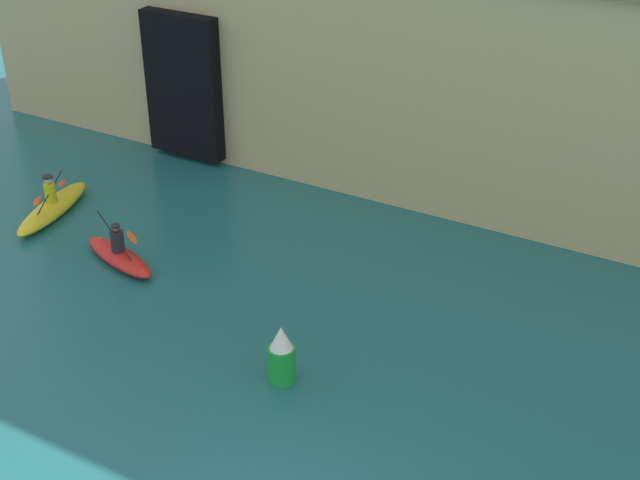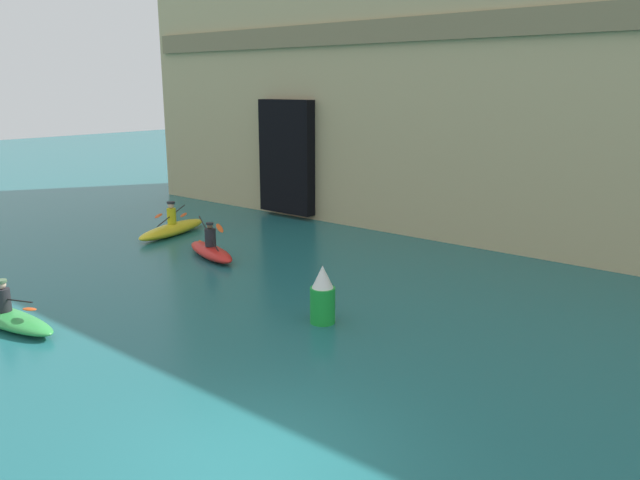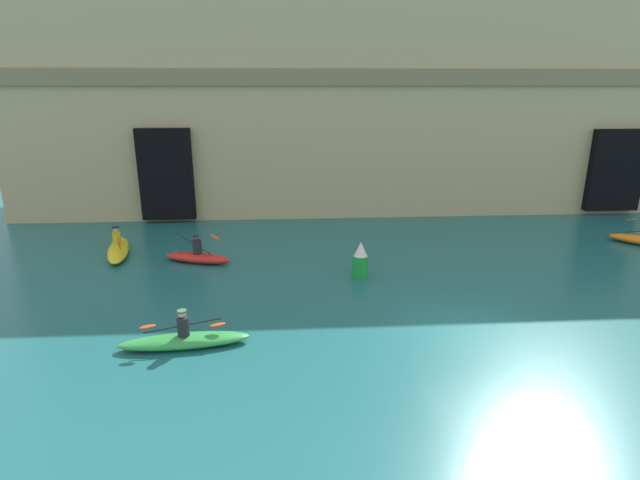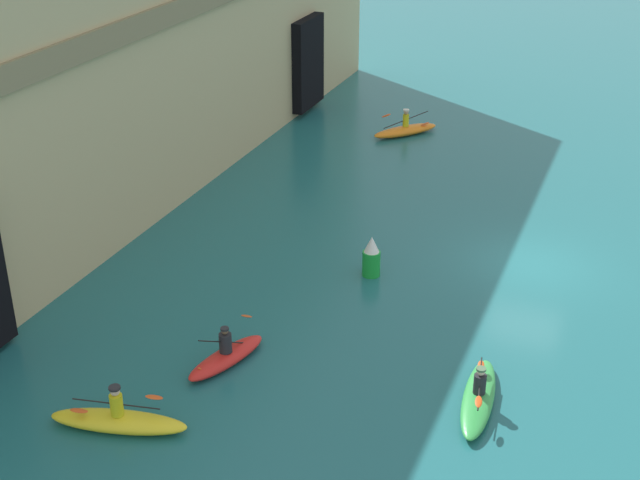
% 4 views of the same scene
% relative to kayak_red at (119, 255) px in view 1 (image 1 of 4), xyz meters
% --- Properties ---
extents(kayak_red, '(2.91, 1.54, 1.28)m').
position_rel_kayak_red_xyz_m(kayak_red, '(0.00, 0.00, 0.00)').
color(kayak_red, red).
rests_on(kayak_red, ground).
extents(kayak_yellow, '(1.62, 3.62, 1.27)m').
position_rel_kayak_red_xyz_m(kayak_yellow, '(-3.55, 1.18, 0.00)').
color(kayak_yellow, yellow).
rests_on(kayak_yellow, ground).
extents(marker_buoy, '(0.60, 0.60, 1.40)m').
position_rel_kayak_red_xyz_m(marker_buoy, '(6.40, -2.08, 0.40)').
color(marker_buoy, green).
rests_on(marker_buoy, ground).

